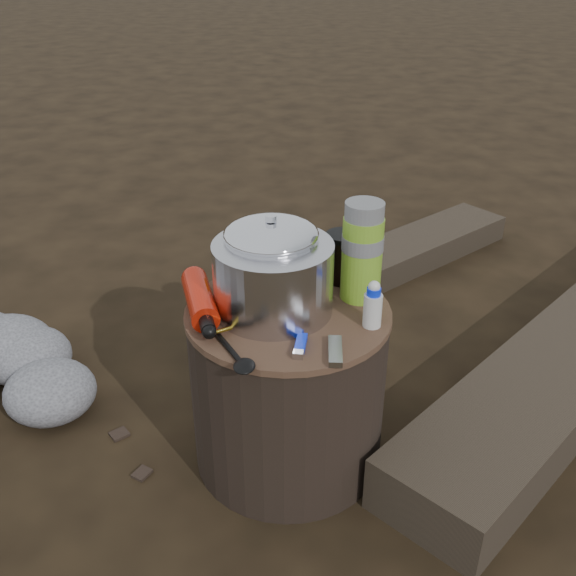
{
  "coord_description": "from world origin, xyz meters",
  "views": [
    {
      "loc": [
        0.05,
        -1.26,
        1.18
      ],
      "look_at": [
        0.0,
        0.0,
        0.48
      ],
      "focal_mm": 41.04,
      "sensor_mm": 36.0,
      "label": 1
    }
  ],
  "objects_px": {
    "camping_pot": "(272,263)",
    "fuel_bottle": "(200,299)",
    "thermos": "(362,252)",
    "travel_mug": "(342,257)",
    "stump": "(288,386)"
  },
  "relations": [
    {
      "from": "stump",
      "to": "camping_pot",
      "type": "relative_size",
      "value": 2.26
    },
    {
      "from": "stump",
      "to": "thermos",
      "type": "distance_m",
      "value": 0.37
    },
    {
      "from": "travel_mug",
      "to": "thermos",
      "type": "bearing_deg",
      "value": -64.27
    },
    {
      "from": "stump",
      "to": "travel_mug",
      "type": "relative_size",
      "value": 3.84
    },
    {
      "from": "stump",
      "to": "travel_mug",
      "type": "distance_m",
      "value": 0.33
    },
    {
      "from": "camping_pot",
      "to": "thermos",
      "type": "distance_m",
      "value": 0.2
    },
    {
      "from": "camping_pot",
      "to": "travel_mug",
      "type": "bearing_deg",
      "value": 35.68
    },
    {
      "from": "fuel_bottle",
      "to": "thermos",
      "type": "distance_m",
      "value": 0.38
    },
    {
      "from": "thermos",
      "to": "camping_pot",
      "type": "bearing_deg",
      "value": -170.0
    },
    {
      "from": "thermos",
      "to": "travel_mug",
      "type": "distance_m",
      "value": 0.11
    },
    {
      "from": "camping_pot",
      "to": "fuel_bottle",
      "type": "xyz_separation_m",
      "value": [
        -0.16,
        -0.04,
        -0.07
      ]
    },
    {
      "from": "camping_pot",
      "to": "thermos",
      "type": "relative_size",
      "value": 0.89
    },
    {
      "from": "thermos",
      "to": "travel_mug",
      "type": "relative_size",
      "value": 1.92
    },
    {
      "from": "fuel_bottle",
      "to": "thermos",
      "type": "height_order",
      "value": "thermos"
    },
    {
      "from": "camping_pot",
      "to": "thermos",
      "type": "height_order",
      "value": "thermos"
    }
  ]
}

